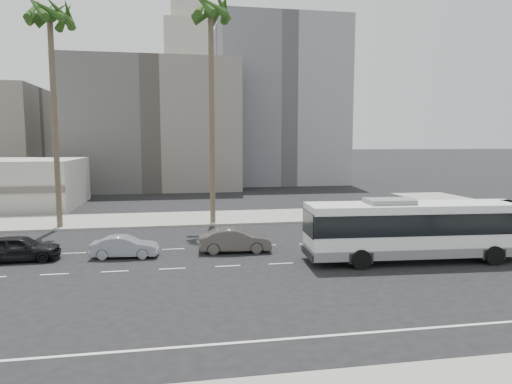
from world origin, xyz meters
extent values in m
plane|color=black|center=(0.00, 0.00, 0.00)|extent=(700.00, 700.00, 0.00)
cube|color=gray|center=(0.00, 15.50, 0.07)|extent=(120.00, 7.00, 0.15)
cube|color=#5E5B57|center=(-12.00, 45.00, 9.00)|extent=(24.00, 18.00, 18.00)
cube|color=slate|center=(8.00, 52.00, 13.00)|extent=(20.00, 20.00, 26.00)
cube|color=beige|center=(-2.00, 250.00, 22.00)|extent=(42.00, 42.00, 44.00)
cube|color=beige|center=(-2.00, 250.00, 60.00)|extent=(26.00, 26.00, 32.00)
cube|color=slate|center=(45.00, 230.00, 35.00)|extent=(26.00, 26.00, 70.00)
cube|color=slate|center=(70.00, 260.00, 30.00)|extent=(22.00, 22.00, 60.00)
cube|color=white|center=(4.73, -0.66, 1.94)|extent=(12.64, 3.49, 2.80)
cube|color=black|center=(4.73, -0.66, 2.32)|extent=(12.70, 3.55, 1.18)
cube|color=slate|center=(4.73, -0.66, 0.70)|extent=(12.66, 3.53, 0.54)
cube|color=slate|center=(3.12, -0.66, 3.45)|extent=(2.68, 1.87, 0.32)
cube|color=#262628|center=(10.66, -0.66, 3.18)|extent=(0.76, 1.97, 0.32)
cylinder|color=black|center=(8.72, -2.03, 0.54)|extent=(1.08, 0.32, 1.08)
cylinder|color=black|center=(8.72, 0.72, 0.54)|extent=(1.08, 0.32, 1.08)
cylinder|color=black|center=(1.07, -2.03, 0.54)|extent=(1.08, 0.32, 1.08)
cylinder|color=black|center=(1.07, 0.72, 0.54)|extent=(1.08, 0.32, 1.08)
imported|color=#4F4B45|center=(-5.19, 3.19, 0.74)|extent=(1.83, 4.56, 1.47)
imported|color=gray|center=(-11.80, 2.99, 0.64)|extent=(1.67, 3.99, 1.28)
imported|color=black|center=(-17.68, 3.16, 0.76)|extent=(1.90, 4.48, 1.51)
cylinder|color=brown|center=(-5.80, 13.17, 8.46)|extent=(0.47, 0.47, 16.92)
cylinder|color=brown|center=(-17.87, 13.03, 8.02)|extent=(0.50, 0.50, 16.04)
camera|label=1|loc=(-8.60, -24.03, 6.84)|focal=31.54mm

